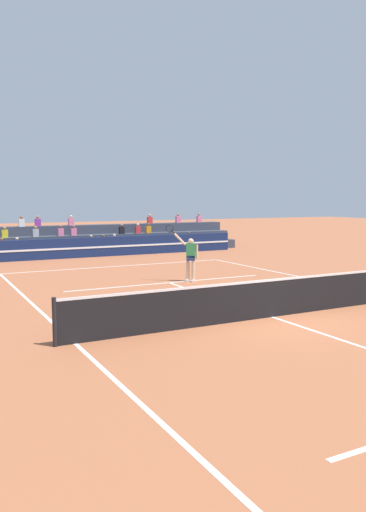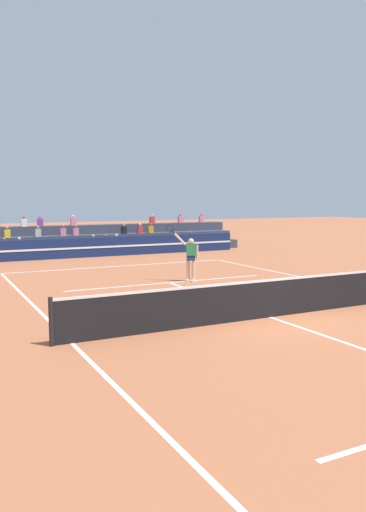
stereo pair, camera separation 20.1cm
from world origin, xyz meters
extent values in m
plane|color=#AD603D|center=(0.00, 0.00, 0.00)|extent=(120.00, 120.00, 0.00)
cube|color=white|center=(0.00, 11.90, 0.00)|extent=(11.00, 0.10, 0.01)
cube|color=white|center=(-5.50, 0.00, 0.00)|extent=(0.10, 23.80, 0.01)
cube|color=white|center=(0.00, 6.43, 0.00)|extent=(8.25, 0.10, 0.01)
cube|color=white|center=(0.00, 0.00, 0.00)|extent=(0.10, 12.85, 0.01)
cylinder|color=black|center=(-5.95, 0.00, 0.55)|extent=(0.10, 0.10, 1.10)
cube|color=black|center=(0.00, 0.00, 0.50)|extent=(11.90, 0.02, 1.00)
cube|color=white|center=(0.00, 0.00, 1.03)|extent=(11.90, 0.04, 0.06)
cube|color=navy|center=(0.00, 16.28, 0.55)|extent=(18.00, 0.24, 1.10)
cube|color=white|center=(0.00, 16.15, 0.55)|extent=(18.00, 0.02, 0.10)
cube|color=#383D4C|center=(0.00, 17.56, 0.28)|extent=(20.34, 0.95, 0.55)
cube|color=black|center=(0.32, 17.39, 0.77)|extent=(0.32, 0.22, 0.44)
sphere|color=tan|center=(0.32, 17.39, 1.09)|extent=(0.18, 0.18, 0.18)
cube|color=#B2B2B7|center=(6.79, 17.39, 0.77)|extent=(0.32, 0.22, 0.44)
sphere|color=brown|center=(6.79, 17.39, 1.09)|extent=(0.18, 0.18, 0.18)
cube|color=purple|center=(1.76, 17.39, 0.77)|extent=(0.32, 0.22, 0.44)
sphere|color=beige|center=(1.76, 17.39, 1.09)|extent=(0.18, 0.18, 0.18)
cube|color=#2D4CA5|center=(-3.83, 17.39, 0.77)|extent=(0.32, 0.22, 0.44)
sphere|color=beige|center=(-3.83, 17.39, 1.09)|extent=(0.18, 0.18, 0.18)
cube|color=#B2B2B7|center=(1.07, 17.39, 0.77)|extent=(0.32, 0.22, 0.44)
sphere|color=brown|center=(1.07, 17.39, 1.09)|extent=(0.18, 0.18, 0.18)
cube|color=orange|center=(-4.63, 17.39, 0.77)|extent=(0.32, 0.22, 0.44)
sphere|color=brown|center=(-4.63, 17.39, 1.09)|extent=(0.18, 0.18, 0.18)
cube|color=#383D4C|center=(0.00, 18.51, 0.55)|extent=(20.34, 0.95, 1.10)
cube|color=red|center=(3.67, 18.34, 1.32)|extent=(0.32, 0.22, 0.44)
sphere|color=beige|center=(3.67, 18.34, 1.64)|extent=(0.18, 0.18, 0.18)
cube|color=pink|center=(-0.44, 18.34, 1.32)|extent=(0.32, 0.22, 0.44)
sphere|color=brown|center=(-0.44, 18.34, 1.64)|extent=(0.18, 0.18, 0.18)
cube|color=orange|center=(4.39, 18.34, 1.32)|extent=(0.32, 0.22, 0.44)
sphere|color=brown|center=(4.39, 18.34, 1.64)|extent=(0.18, 0.18, 0.18)
cube|color=pink|center=(-1.20, 18.34, 1.32)|extent=(0.32, 0.22, 0.44)
sphere|color=brown|center=(-1.20, 18.34, 1.64)|extent=(0.18, 0.18, 0.18)
cube|color=black|center=(2.58, 18.34, 1.32)|extent=(0.32, 0.22, 0.44)
sphere|color=#9E7051|center=(2.58, 18.34, 1.64)|extent=(0.18, 0.18, 0.18)
cube|color=yellow|center=(-4.32, 18.34, 1.32)|extent=(0.32, 0.22, 0.44)
sphere|color=#9E7051|center=(-4.32, 18.34, 1.64)|extent=(0.18, 0.18, 0.18)
cube|color=#B2B2B7|center=(-2.64, 18.34, 1.32)|extent=(0.32, 0.22, 0.44)
sphere|color=#9E7051|center=(-2.64, 18.34, 1.64)|extent=(0.18, 0.18, 0.18)
cube|color=#383D4C|center=(0.00, 19.46, 0.83)|extent=(20.34, 0.95, 1.65)
cube|color=pink|center=(7.01, 19.29, 1.87)|extent=(0.32, 0.22, 0.44)
sphere|color=#9E7051|center=(7.01, 19.29, 2.19)|extent=(0.18, 0.18, 0.18)
cube|color=purple|center=(-2.30, 19.29, 1.87)|extent=(0.32, 0.22, 0.44)
sphere|color=#9E7051|center=(-2.30, 19.29, 2.19)|extent=(0.18, 0.18, 0.18)
cube|color=pink|center=(8.64, 19.29, 1.87)|extent=(0.32, 0.22, 0.44)
sphere|color=#9E7051|center=(8.64, 19.29, 2.19)|extent=(0.18, 0.18, 0.18)
cube|color=silver|center=(-3.23, 19.29, 1.87)|extent=(0.32, 0.22, 0.44)
sphere|color=brown|center=(-3.23, 19.29, 2.19)|extent=(0.18, 0.18, 0.18)
cube|color=pink|center=(-0.32, 19.29, 1.87)|extent=(0.32, 0.22, 0.44)
sphere|color=beige|center=(-0.32, 19.29, 2.19)|extent=(0.18, 0.18, 0.18)
cube|color=red|center=(4.92, 19.29, 1.87)|extent=(0.32, 0.22, 0.44)
sphere|color=tan|center=(4.92, 19.29, 2.19)|extent=(0.18, 0.18, 0.18)
cylinder|color=beige|center=(0.95, 6.19, 0.45)|extent=(0.14, 0.14, 0.90)
cylinder|color=beige|center=(0.80, 6.38, 0.45)|extent=(0.14, 0.14, 0.90)
cube|color=navy|center=(0.88, 6.26, 0.94)|extent=(0.38, 0.34, 0.20)
cube|color=#338C4C|center=(0.88, 6.26, 1.24)|extent=(0.41, 0.36, 0.56)
sphere|color=beige|center=(0.88, 6.26, 1.60)|extent=(0.22, 0.22, 0.22)
cube|color=white|center=(0.93, 6.16, 0.04)|extent=(0.24, 0.28, 0.09)
cube|color=white|center=(0.78, 6.34, 0.04)|extent=(0.24, 0.28, 0.09)
cylinder|color=beige|center=(1.08, 6.14, 1.18)|extent=(0.09, 0.09, 0.56)
cylinder|color=beige|center=(0.51, 6.48, 1.68)|extent=(0.46, 0.33, 0.49)
cylinder|color=black|center=(0.27, 6.63, 1.96)|extent=(0.17, 0.12, 0.18)
torus|color=black|center=(0.16, 6.69, 2.09)|extent=(0.39, 0.25, 0.44)
sphere|color=#C6DB33|center=(-3.14, 4.68, 0.03)|extent=(0.07, 0.07, 0.07)
camera|label=1|loc=(-8.43, -10.75, 3.22)|focal=35.00mm
camera|label=2|loc=(-8.25, -10.84, 3.22)|focal=35.00mm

